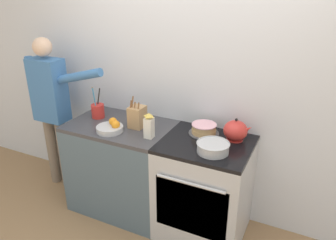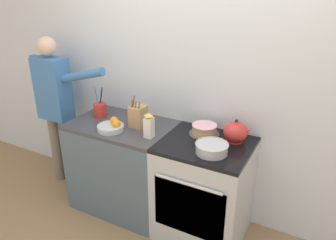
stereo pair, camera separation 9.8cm
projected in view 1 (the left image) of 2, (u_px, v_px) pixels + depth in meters
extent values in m
cube|color=silver|center=(196.00, 80.00, 2.86)|extent=(8.00, 0.04, 2.60)
cube|color=#4C6070|center=(123.00, 168.00, 3.16)|extent=(0.94, 0.64, 0.86)
cube|color=#3D3D42|center=(120.00, 126.00, 2.99)|extent=(0.94, 0.64, 0.03)
cube|color=#B7BABF|center=(204.00, 190.00, 2.83)|extent=(0.73, 0.64, 0.86)
cube|color=black|center=(190.00, 209.00, 2.56)|extent=(0.60, 0.01, 0.47)
cylinder|color=#B7BABF|center=(190.00, 184.00, 2.44)|extent=(0.55, 0.02, 0.02)
cube|color=black|center=(206.00, 144.00, 2.65)|extent=(0.73, 0.64, 0.03)
cylinder|color=#4C4C51|center=(204.00, 133.00, 2.80)|extent=(0.26, 0.26, 0.01)
cylinder|color=tan|center=(204.00, 131.00, 2.79)|extent=(0.21, 0.21, 0.04)
cylinder|color=tan|center=(204.00, 127.00, 2.77)|extent=(0.20, 0.20, 0.04)
cylinder|color=#EFB2C1|center=(204.00, 125.00, 2.76)|extent=(0.21, 0.21, 0.01)
cylinder|color=red|center=(235.00, 139.00, 2.69)|extent=(0.14, 0.14, 0.01)
ellipsoid|color=red|center=(235.00, 130.00, 2.66)|extent=(0.20, 0.20, 0.17)
cone|color=red|center=(247.00, 129.00, 2.61)|extent=(0.10, 0.04, 0.09)
sphere|color=black|center=(236.00, 120.00, 2.63)|extent=(0.02, 0.02, 0.02)
cylinder|color=#B7BABF|center=(213.00, 148.00, 2.49)|extent=(0.24, 0.24, 0.07)
torus|color=#B7BABF|center=(213.00, 143.00, 2.47)|extent=(0.26, 0.26, 0.01)
cube|color=tan|center=(137.00, 117.00, 2.90)|extent=(0.13, 0.14, 0.19)
cylinder|color=brown|center=(131.00, 104.00, 2.83)|extent=(0.01, 0.03, 0.07)
cylinder|color=brown|center=(135.00, 105.00, 2.82)|extent=(0.01, 0.03, 0.06)
cylinder|color=brown|center=(139.00, 106.00, 2.81)|extent=(0.01, 0.03, 0.06)
cylinder|color=brown|center=(132.00, 102.00, 2.85)|extent=(0.01, 0.04, 0.10)
cylinder|color=red|center=(98.00, 111.00, 3.11)|extent=(0.12, 0.12, 0.13)
cylinder|color=black|center=(98.00, 100.00, 3.09)|extent=(0.06, 0.02, 0.24)
cylinder|color=#A37A51|center=(95.00, 101.00, 3.05)|extent=(0.06, 0.04, 0.26)
cylinder|color=teal|center=(95.00, 101.00, 3.05)|extent=(0.05, 0.02, 0.25)
cylinder|color=#B7BABF|center=(110.00, 129.00, 2.83)|extent=(0.23, 0.23, 0.05)
sphere|color=orange|center=(116.00, 125.00, 2.81)|extent=(0.07, 0.07, 0.07)
sphere|color=orange|center=(113.00, 121.00, 2.87)|extent=(0.07, 0.07, 0.07)
cube|color=white|center=(149.00, 128.00, 2.70)|extent=(0.07, 0.07, 0.17)
pyramid|color=#E0BC4C|center=(149.00, 115.00, 2.65)|extent=(0.07, 0.07, 0.03)
cylinder|color=#7A6B5B|center=(53.00, 150.00, 3.58)|extent=(0.11, 0.11, 0.77)
cylinder|color=#7A6B5B|center=(64.00, 153.00, 3.51)|extent=(0.11, 0.11, 0.77)
cube|color=#3D70AD|center=(49.00, 90.00, 3.27)|extent=(0.34, 0.20, 0.64)
cylinder|color=#3D70AD|center=(33.00, 83.00, 3.33)|extent=(0.08, 0.08, 0.54)
cylinder|color=#3D70AD|center=(78.00, 76.00, 3.03)|extent=(0.54, 0.08, 0.22)
sphere|color=beige|center=(42.00, 47.00, 3.10)|extent=(0.18, 0.18, 0.18)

